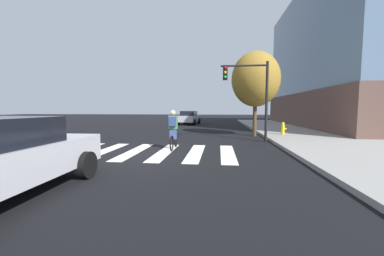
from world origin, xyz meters
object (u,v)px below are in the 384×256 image
at_px(traffic_light_near, 251,88).
at_px(cyclist, 173,130).
at_px(fire_hydrant, 283,128).
at_px(street_tree_near, 256,79).
at_px(sedan_mid, 189,117).

bearing_deg(traffic_light_near, cyclist, -141.86).
xyz_separation_m(traffic_light_near, fire_hydrant, (2.33, 2.35, -2.33)).
xyz_separation_m(fire_hydrant, street_tree_near, (-1.70, 0.18, 3.06)).
bearing_deg(fire_hydrant, traffic_light_near, -134.78).
height_order(cyclist, traffic_light_near, traffic_light_near).
bearing_deg(fire_hydrant, street_tree_near, 174.01).
height_order(cyclist, fire_hydrant, cyclist).
distance_m(cyclist, fire_hydrant, 7.85).
relative_size(traffic_light_near, street_tree_near, 0.79).
xyz_separation_m(cyclist, fire_hydrant, (5.91, 5.16, -0.31)).
distance_m(traffic_light_near, fire_hydrant, 4.04).
bearing_deg(street_tree_near, cyclist, -128.28).
xyz_separation_m(cyclist, traffic_light_near, (3.58, 2.81, 2.02)).
relative_size(traffic_light_near, fire_hydrant, 5.38).
height_order(sedan_mid, traffic_light_near, traffic_light_near).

